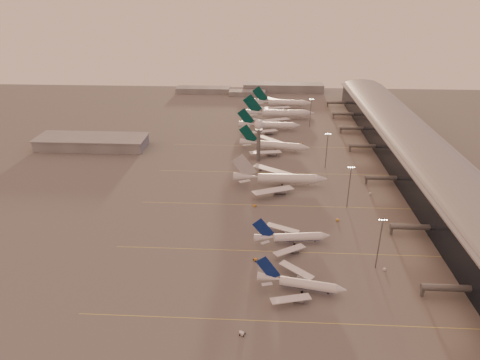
{
  "coord_description": "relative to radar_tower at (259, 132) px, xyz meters",
  "views": [
    {
      "loc": [
        7.2,
        -156.11,
        113.25
      ],
      "look_at": [
        -4.9,
        67.75,
        9.26
      ],
      "focal_mm": 32.0,
      "sensor_mm": 36.0,
      "label": 1
    }
  ],
  "objects": [
    {
      "name": "ground",
      "position": [
        -5.0,
        -120.0,
        -20.95
      ],
      "size": [
        700.0,
        700.0,
        0.0
      ],
      "primitive_type": "plane",
      "color": "#595656",
      "rests_on": "ground"
    },
    {
      "name": "narrowbody_mid",
      "position": [
        17.61,
        -103.1,
        -17.99
      ],
      "size": [
        37.38,
        29.67,
        14.63
      ],
      "color": "silver",
      "rests_on": "ground"
    },
    {
      "name": "terminal",
      "position": [
        102.88,
        -9.91,
        -10.43
      ],
      "size": [
        57.0,
        362.0,
        23.04
      ],
      "color": "black",
      "rests_on": "ground"
    },
    {
      "name": "gsv_catering_a",
      "position": [
        56.61,
        -121.81,
        -18.9
      ],
      "size": [
        5.12,
        2.64,
        4.09
      ],
      "color": "silver",
      "rests_on": "ground"
    },
    {
      "name": "gsv_truck_c",
      "position": [
        -0.61,
        -66.77,
        -19.75
      ],
      "size": [
        5.98,
        4.95,
        2.34
      ],
      "color": "orange",
      "rests_on": "ground"
    },
    {
      "name": "gsv_truck_d",
      "position": [
        -17.31,
        -2.91,
        -19.97
      ],
      "size": [
        2.97,
        5.05,
        1.92
      ],
      "color": "#5B5E60",
      "rests_on": "ground"
    },
    {
      "name": "mast_c",
      "position": [
        45.0,
        -10.0,
        -7.21
      ],
      "size": [
        3.6,
        0.56,
        25.0
      ],
      "color": "#5B5E63",
      "rests_on": "ground"
    },
    {
      "name": "greentail_c",
      "position": [
        17.49,
        100.28,
        -16.82
      ],
      "size": [
        64.42,
        51.88,
        23.39
      ],
      "color": "silver",
      "rests_on": "ground"
    },
    {
      "name": "mast_a",
      "position": [
        53.0,
        -120.0,
        -7.21
      ],
      "size": [
        3.6,
        0.56,
        25.0
      ],
      "color": "#5B5E63",
      "rests_on": "ground"
    },
    {
      "name": "mast_b",
      "position": [
        50.0,
        -65.0,
        -7.21
      ],
      "size": [
        3.6,
        0.56,
        25.0
      ],
      "color": "#5B5E63",
      "rests_on": "ground"
    },
    {
      "name": "gsv_tug_near",
      "position": [
        -3.08,
        -162.43,
        -20.4
      ],
      "size": [
        3.55,
        4.34,
        1.07
      ],
      "color": "silver",
      "rests_on": "ground"
    },
    {
      "name": "greentail_a",
      "position": [
        11.61,
        19.87,
        -17.59
      ],
      "size": [
        51.95,
        41.61,
        19.01
      ],
      "color": "silver",
      "rests_on": "ground"
    },
    {
      "name": "gsv_tug_mid",
      "position": [
        0.62,
        -117.81,
        -20.38
      ],
      "size": [
        4.09,
        4.49,
        1.1
      ],
      "color": "orange",
      "rests_on": "ground"
    },
    {
      "name": "hangar",
      "position": [
        -125.0,
        20.0,
        -16.63
      ],
      "size": [
        82.0,
        27.0,
        8.5
      ],
      "color": "slate",
      "rests_on": "ground"
    },
    {
      "name": "taxiway_markings",
      "position": [
        25.0,
        -64.0,
        -20.94
      ],
      "size": [
        180.0,
        185.25,
        0.02
      ],
      "color": "#E8DE51",
      "rests_on": "ground"
    },
    {
      "name": "distant_horizon",
      "position": [
        -2.38,
        205.14,
        -17.06
      ],
      "size": [
        165.0,
        37.5,
        9.0
      ],
      "color": "slate",
      "rests_on": "ground"
    },
    {
      "name": "greentail_d",
      "position": [
        21.93,
        139.69,
        -17.16
      ],
      "size": [
        59.01,
        47.65,
        21.43
      ],
      "color": "silver",
      "rests_on": "ground"
    },
    {
      "name": "greentail_b",
      "position": [
        8.35,
        67.89,
        -17.57
      ],
      "size": [
        52.66,
        42.55,
        19.13
      ],
      "color": "silver",
      "rests_on": "ground"
    },
    {
      "name": "mast_d",
      "position": [
        43.0,
        80.0,
        -7.21
      ],
      "size": [
        3.6,
        0.56,
        25.0
      ],
      "color": "#5B5E63",
      "rests_on": "ground"
    },
    {
      "name": "gsv_truck_a",
      "position": [
        -3.33,
        -161.93,
        -19.8
      ],
      "size": [
        5.79,
        2.68,
        2.25
      ],
      "color": "silver",
      "rests_on": "ground"
    },
    {
      "name": "gsv_tug_far",
      "position": [
        1.68,
        -16.99,
        -20.5
      ],
      "size": [
        2.95,
        3.54,
        0.87
      ],
      "color": "#5B5E60",
      "rests_on": "ground"
    },
    {
      "name": "narrowbody_near",
      "position": [
        19.21,
        -137.23,
        -18.06
      ],
      "size": [
        36.29,
        28.71,
        14.29
      ],
      "color": "silver",
      "rests_on": "ground"
    },
    {
      "name": "gsv_catering_b",
      "position": [
        66.63,
        -48.3,
        -18.66
      ],
      "size": [
        6.04,
        3.91,
        4.58
      ],
      "color": "silver",
      "rests_on": "ground"
    },
    {
      "name": "gsv_tug_hangar",
      "position": [
        32.69,
        35.67,
        -20.45
      ],
      "size": [
        3.84,
        2.9,
        0.98
      ],
      "color": "orange",
      "rests_on": "ground"
    },
    {
      "name": "radar_tower",
      "position": [
        0.0,
        0.0,
        0.0
      ],
      "size": [
        6.4,
        6.4,
        31.1
      ],
      "color": "#5B5E63",
      "rests_on": "ground"
    },
    {
      "name": "gsv_truck_b",
      "position": [
        43.0,
        -80.56,
        -19.71
      ],
      "size": [
        6.29,
        3.07,
        2.43
      ],
      "color": "orange",
      "rests_on": "ground"
    },
    {
      "name": "widebody_white",
      "position": [
        14.17,
        -39.21,
        -17.41
      ],
      "size": [
        58.05,
        46.52,
        20.42
      ],
      "color": "silver",
      "rests_on": "ground"
    }
  ]
}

